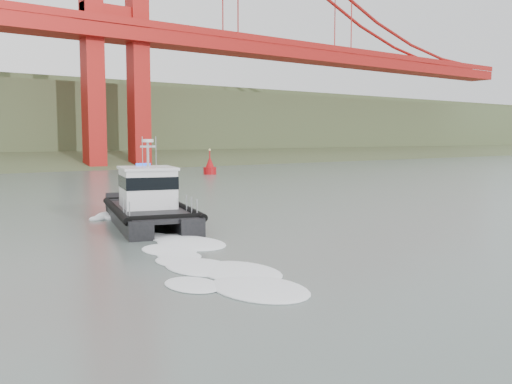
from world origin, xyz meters
TOP-DOWN VIEW (x-y plane):
  - ground at (0.00, 0.00)m, footprint 400.00×400.00m
  - patrol_boat at (-2.16, 15.44)m, footprint 6.86×11.42m
  - nav_buoy at (25.62, 52.18)m, footprint 1.81×1.81m

SIDE VIEW (x-z plane):
  - ground at x=0.00m, z-range 0.00..0.00m
  - nav_buoy at x=25.62m, z-range -0.90..2.88m
  - patrol_boat at x=-2.16m, z-range -1.30..3.92m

